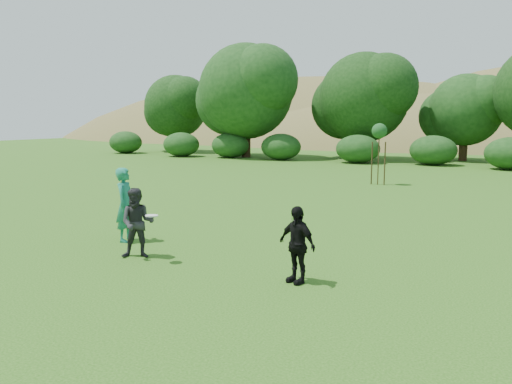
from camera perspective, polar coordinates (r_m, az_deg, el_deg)
ground at (r=10.97m, az=-7.13°, el=-7.72°), size 120.00×120.00×0.00m
player_teal at (r=12.80m, az=-14.67°, el=-1.40°), size 0.62×0.77×1.84m
player_grey at (r=11.22m, az=-13.39°, el=-3.48°), size 0.94×0.88×1.54m
player_black at (r=9.29m, az=4.68°, el=-6.00°), size 0.92×0.64×1.45m
frisbee at (r=10.70m, az=-11.83°, el=-2.66°), size 0.27×0.27×0.04m
sapling at (r=23.80m, az=13.92°, el=6.61°), size 0.70×0.70×2.85m
hillside at (r=78.90m, az=21.57°, el=-3.26°), size 150.00×72.00×52.00m
tree_row at (r=37.57m, az=23.01°, el=10.47°), size 53.92×10.38×9.62m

